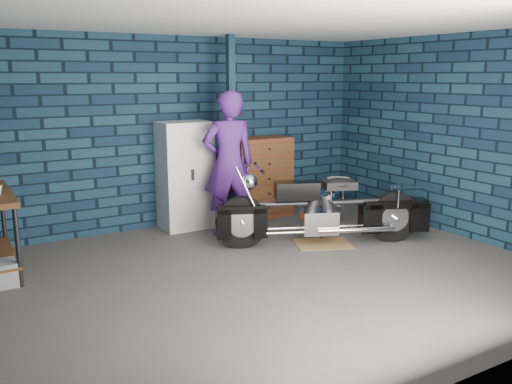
% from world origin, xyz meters
% --- Properties ---
extents(ground, '(6.00, 6.00, 0.00)m').
position_xyz_m(ground, '(0.00, 0.00, 0.00)').
color(ground, '#444240').
rests_on(ground, ground).
extents(room_walls, '(6.02, 5.01, 2.71)m').
position_xyz_m(room_walls, '(0.00, 0.55, 1.90)').
color(room_walls, black).
rests_on(room_walls, ground).
extents(support_post, '(0.10, 0.10, 2.70)m').
position_xyz_m(support_post, '(0.55, 1.95, 1.35)').
color(support_post, '#102333').
rests_on(support_post, ground).
extents(drip_mat, '(0.85, 0.76, 0.01)m').
position_xyz_m(drip_mat, '(1.16, 0.59, 0.00)').
color(drip_mat, brown).
rests_on(drip_mat, ground).
extents(motorcycle, '(2.44, 1.52, 1.05)m').
position_xyz_m(motorcycle, '(1.16, 0.59, 0.52)').
color(motorcycle, black).
rests_on(motorcycle, ground).
extents(person, '(0.81, 0.63, 1.96)m').
position_xyz_m(person, '(0.34, 1.64, 0.98)').
color(person, '#4F207B').
rests_on(person, ground).
extents(locker, '(0.71, 0.51, 1.52)m').
position_xyz_m(locker, '(-0.04, 2.23, 0.76)').
color(locker, silver).
rests_on(locker, ground).
extents(tool_chest, '(0.92, 0.51, 1.23)m').
position_xyz_m(tool_chest, '(1.20, 2.23, 0.62)').
color(tool_chest, brown).
rests_on(tool_chest, ground).
extents(shop_stool, '(0.47, 0.47, 0.65)m').
position_xyz_m(shop_stool, '(2.08, 1.41, 0.33)').
color(shop_stool, beige).
rests_on(shop_stool, ground).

